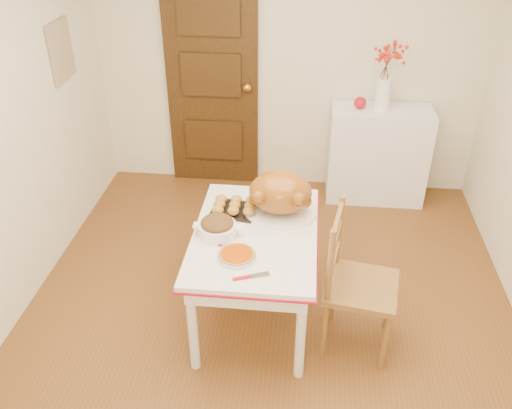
# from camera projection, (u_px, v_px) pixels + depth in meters

# --- Properties ---
(floor) EXTENTS (3.50, 4.00, 0.00)m
(floor) POSITION_uv_depth(u_px,v_px,m) (268.00, 319.00, 3.80)
(floor) COLOR brown
(floor) RESTS_ON ground
(wall_back) EXTENTS (3.50, 0.00, 2.50)m
(wall_back) POSITION_uv_depth(u_px,v_px,m) (289.00, 59.00, 4.82)
(wall_back) COLOR silver
(wall_back) RESTS_ON ground
(door_back) EXTENTS (0.85, 0.06, 2.06)m
(door_back) POSITION_uv_depth(u_px,v_px,m) (212.00, 81.00, 4.97)
(door_back) COLOR black
(door_back) RESTS_ON ground
(photo_board) EXTENTS (0.03, 0.35, 0.45)m
(photo_board) POSITION_uv_depth(u_px,v_px,m) (61.00, 51.00, 4.17)
(photo_board) COLOR tan
(photo_board) RESTS_ON ground
(sideboard) EXTENTS (0.89, 0.40, 0.89)m
(sideboard) POSITION_uv_depth(u_px,v_px,m) (377.00, 155.00, 4.98)
(sideboard) COLOR white
(sideboard) RESTS_ON floor
(kitchen_table) EXTENTS (0.81, 1.19, 0.71)m
(kitchen_table) POSITION_uv_depth(u_px,v_px,m) (255.00, 275.00, 3.66)
(kitchen_table) COLOR silver
(kitchen_table) RESTS_ON floor
(chair_oak) EXTENTS (0.51, 0.51, 1.00)m
(chair_oak) POSITION_uv_depth(u_px,v_px,m) (362.00, 284.00, 3.36)
(chair_oak) COLOR brown
(chair_oak) RESTS_ON floor
(berry_vase) EXTENTS (0.31, 0.31, 0.59)m
(berry_vase) POSITION_uv_depth(u_px,v_px,m) (385.00, 77.00, 4.59)
(berry_vase) COLOR white
(berry_vase) RESTS_ON sideboard
(apple) EXTENTS (0.11, 0.11, 0.11)m
(apple) POSITION_uv_depth(u_px,v_px,m) (360.00, 103.00, 4.74)
(apple) COLOR #AC0D1C
(apple) RESTS_ON sideboard
(turkey_platter) EXTENTS (0.59, 0.53, 0.31)m
(turkey_platter) POSITION_uv_depth(u_px,v_px,m) (280.00, 195.00, 3.57)
(turkey_platter) COLOR #935415
(turkey_platter) RESTS_ON kitchen_table
(pumpkin_pie) EXTENTS (0.25, 0.25, 0.05)m
(pumpkin_pie) POSITION_uv_depth(u_px,v_px,m) (237.00, 255.00, 3.23)
(pumpkin_pie) COLOR #A93C00
(pumpkin_pie) RESTS_ON kitchen_table
(stuffing_dish) EXTENTS (0.36, 0.31, 0.12)m
(stuffing_dish) POSITION_uv_depth(u_px,v_px,m) (217.00, 227.00, 3.42)
(stuffing_dish) COLOR brown
(stuffing_dish) RESTS_ON kitchen_table
(rolls_tray) EXTENTS (0.33, 0.28, 0.08)m
(rolls_tray) POSITION_uv_depth(u_px,v_px,m) (235.00, 206.00, 3.66)
(rolls_tray) COLOR #A67525
(rolls_tray) RESTS_ON kitchen_table
(pie_server) EXTENTS (0.23, 0.14, 0.01)m
(pie_server) POSITION_uv_depth(u_px,v_px,m) (251.00, 276.00, 3.09)
(pie_server) COLOR silver
(pie_server) RESTS_ON kitchen_table
(carving_knife) EXTENTS (0.24, 0.14, 0.01)m
(carving_knife) POSITION_uv_depth(u_px,v_px,m) (226.00, 247.00, 3.33)
(carving_knife) COLOR silver
(carving_knife) RESTS_ON kitchen_table
(drinking_glass) EXTENTS (0.07, 0.07, 0.12)m
(drinking_glass) POSITION_uv_depth(u_px,v_px,m) (274.00, 190.00, 3.81)
(drinking_glass) COLOR white
(drinking_glass) RESTS_ON kitchen_table
(shaker_pair) EXTENTS (0.09, 0.05, 0.09)m
(shaker_pair) POSITION_uv_depth(u_px,v_px,m) (298.00, 190.00, 3.84)
(shaker_pair) COLOR white
(shaker_pair) RESTS_ON kitchen_table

